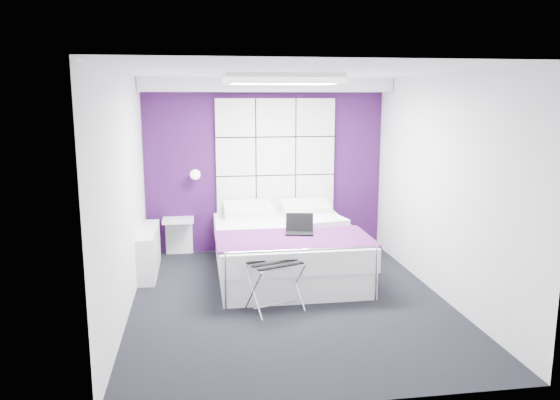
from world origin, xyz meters
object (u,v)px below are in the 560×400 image
luggage_rack (275,286)px  laptop (299,228)px  wall_lamp (195,174)px  nightstand (178,220)px  bed (286,249)px  radiator (149,251)px

luggage_rack → laptop: size_ratio=1.61×
wall_lamp → nightstand: wall_lamp is taller
bed → laptop: size_ratio=6.64×
bed → luggage_rack: 1.29m
radiator → bed: size_ratio=0.52×
radiator → nightstand: radiator is taller
radiator → nightstand: size_ratio=2.67×
wall_lamp → luggage_rack: size_ratio=0.27×
wall_lamp → luggage_rack: bearing=-69.8°
bed → nightstand: (-1.44, 1.02, 0.21)m
bed → nightstand: size_ratio=5.11×
wall_lamp → luggage_rack: wall_lamp is taller
nightstand → laptop: laptop is taller
bed → wall_lamp: bearing=137.9°
radiator → luggage_rack: bearing=-46.0°
wall_lamp → laptop: size_ratio=0.43×
nightstand → luggage_rack: (1.11, -2.26, -0.27)m
radiator → bed: (1.81, -0.30, 0.04)m
wall_lamp → nightstand: bearing=-171.5°
luggage_rack → wall_lamp: bearing=89.6°
wall_lamp → radiator: bearing=-130.1°
bed → nightstand: bearing=144.7°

